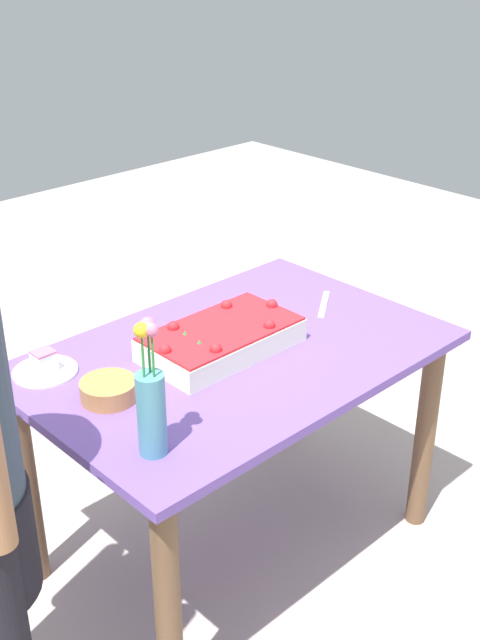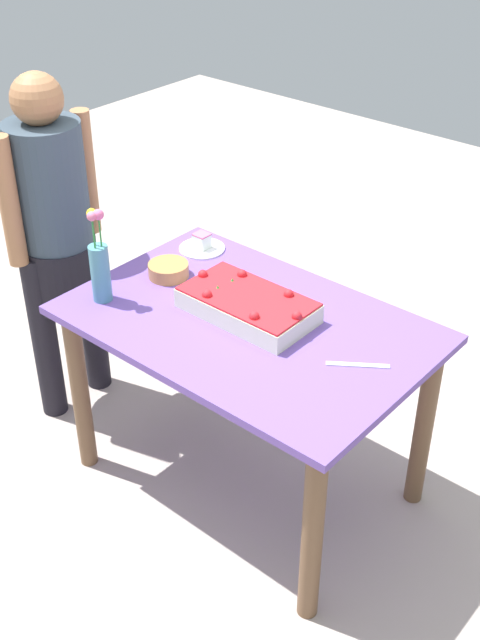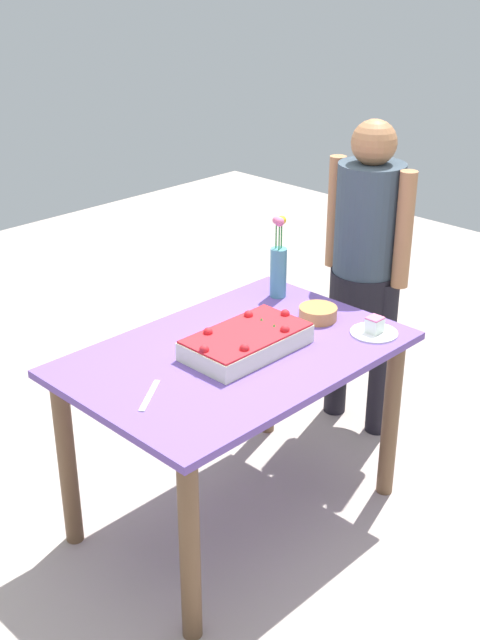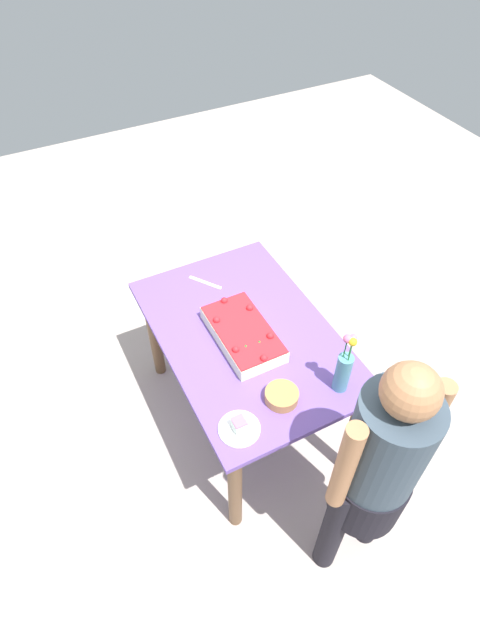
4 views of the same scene
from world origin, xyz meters
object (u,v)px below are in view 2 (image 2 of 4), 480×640
sheet_cake (248,305)px  fruit_bowl (169,270)px  flower_vase (100,266)px  serving_plate_with_slice (202,245)px  person_standing (55,230)px  cake_knife (358,365)px

sheet_cake → fruit_bowl: size_ratio=3.04×
flower_vase → fruit_bowl: (-0.06, -0.28, -0.11)m
serving_plate_with_slice → person_standing: 0.60m
fruit_bowl → sheet_cake: bearing=178.6°
serving_plate_with_slice → fruit_bowl: size_ratio=1.20×
cake_knife → fruit_bowl: bearing=143.8°
flower_vase → person_standing: 0.47m
serving_plate_with_slice → cake_knife: size_ratio=0.90×
cake_knife → serving_plate_with_slice: bearing=129.2°
sheet_cake → cake_knife: (-0.47, 0.00, -0.04)m
serving_plate_with_slice → fruit_bowl: serving_plate_with_slice is taller
sheet_cake → serving_plate_with_slice: (0.46, -0.25, -0.02)m
sheet_cake → person_standing: size_ratio=0.32×
serving_plate_with_slice → person_standing: size_ratio=0.13×
serving_plate_with_slice → fruit_bowl: (-0.05, 0.24, 0.01)m
sheet_cake → fruit_bowl: 0.41m
flower_vase → person_standing: size_ratio=0.24×
serving_plate_with_slice → sheet_cake: bearing=151.1°
cake_knife → person_standing: 1.39m
flower_vase → cake_knife: bearing=-164.2°
serving_plate_with_slice → person_standing: person_standing is taller
sheet_cake → cake_knife: size_ratio=2.30×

